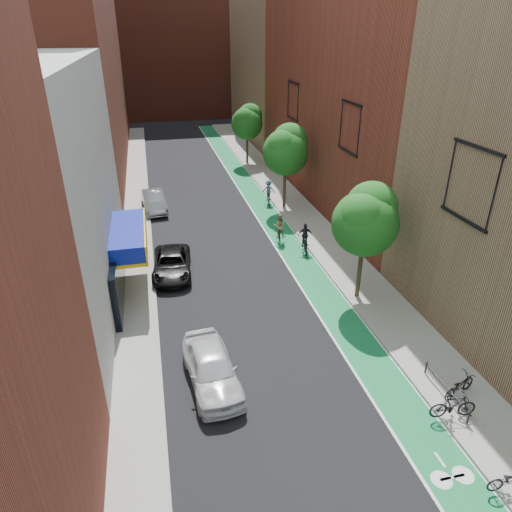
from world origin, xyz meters
TOP-DOWN VIEW (x-y plane):
  - ground at (0.00, 0.00)m, footprint 160.00×160.00m
  - bike_lane at (4.00, 26.00)m, footprint 2.00×68.00m
  - sidewalk_left at (-6.00, 26.00)m, footprint 2.00×68.00m
  - sidewalk_right at (6.50, 26.00)m, footprint 3.00×68.00m
  - building_left_white at (-11.00, 14.00)m, footprint 8.00×20.00m
  - building_left_far_red at (-11.00, 42.00)m, footprint 8.00×36.00m
  - building_right_mid_red at (12.00, 26.00)m, footprint 8.00×28.00m
  - building_right_far_tan at (12.00, 50.00)m, footprint 8.00×20.00m
  - building_far_closure at (0.00, 72.00)m, footprint 30.00×14.00m
  - tree_near at (5.65, 10.02)m, footprint 3.40×3.36m
  - tree_mid at (5.65, 24.02)m, footprint 3.55×3.53m
  - tree_far at (5.65, 38.02)m, footprint 3.30×3.25m
  - parked_car_white at (-3.00, 5.21)m, footprint 2.27×4.82m
  - parked_car_black at (-3.95, 15.02)m, footprint 2.58×4.93m
  - parked_car_silver at (-4.60, 26.08)m, footprint 2.02×4.78m
  - cyclist_lane_near at (3.50, 17.98)m, footprint 0.92×1.61m
  - cyclist_lane_mid at (4.70, 16.08)m, footprint 1.09×2.00m
  - cyclist_lane_far at (4.70, 25.50)m, footprint 1.17×1.80m
  - parked_bike_near at (5.40, -1.85)m, footprint 1.69×0.72m
  - parked_bike_mid at (5.40, 1.22)m, footprint 1.84×0.75m
  - parked_bike_far at (6.35, 2.18)m, footprint 1.82×1.14m

SIDE VIEW (x-z plane):
  - ground at x=0.00m, z-range 0.00..0.00m
  - bike_lane at x=4.00m, z-range 0.00..0.01m
  - sidewalk_left at x=-6.00m, z-range 0.00..0.15m
  - sidewalk_right at x=6.50m, z-range 0.00..0.15m
  - parked_bike_near at x=5.40m, z-range 0.15..1.01m
  - parked_bike_far at x=6.35m, z-range 0.15..1.05m
  - parked_car_black at x=-3.95m, z-range 0.00..1.33m
  - parked_bike_mid at x=5.40m, z-range 0.15..1.22m
  - cyclist_lane_mid at x=4.70m, z-range -0.27..1.70m
  - parked_car_silver at x=-4.60m, z-range 0.00..1.53m
  - parked_car_white at x=-3.00m, z-range 0.00..1.59m
  - cyclist_lane_near at x=3.50m, z-range -0.13..1.85m
  - cyclist_lane_far at x=4.70m, z-range -0.12..1.86m
  - tree_far at x=5.65m, z-range 1.40..7.60m
  - tree_near at x=5.65m, z-range 1.45..7.87m
  - tree_mid at x=5.65m, z-range 1.52..8.26m
  - building_left_white at x=-11.00m, z-range 0.00..12.00m
  - building_right_far_tan at x=12.00m, z-range 0.00..18.00m
  - building_far_closure at x=0.00m, z-range 0.00..20.00m
  - building_left_far_red at x=-11.00m, z-range 0.00..22.00m
  - building_right_mid_red at x=12.00m, z-range 0.00..22.00m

